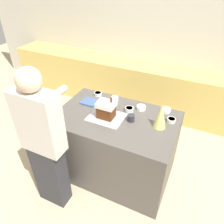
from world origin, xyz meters
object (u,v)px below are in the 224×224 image
(baking_tray, at_px, (106,117))
(candy_bowl_near_tray_left, at_px, (171,120))
(mug, at_px, (131,118))
(person, at_px, (44,143))
(decorative_tree, at_px, (161,116))
(candy_bowl_beside_tree, at_px, (141,108))
(candy_bowl_far_left, at_px, (166,110))
(gingerbread_house, at_px, (106,109))
(cookbook, at_px, (89,102))
(candy_bowl_center_rear, at_px, (115,99))
(candy_bowl_far_right, at_px, (98,94))
(candy_bowl_behind_tray, at_px, (129,109))

(baking_tray, distance_m, candy_bowl_near_tray_left, 0.75)
(mug, bearing_deg, person, -134.44)
(decorative_tree, relative_size, mug, 3.62)
(candy_bowl_beside_tree, bearing_deg, mug, -96.12)
(candy_bowl_far_left, bearing_deg, mug, -132.18)
(gingerbread_house, xyz_separation_m, cookbook, (-0.34, 0.20, -0.10))
(cookbook, relative_size, mug, 2.46)
(candy_bowl_center_rear, bearing_deg, candy_bowl_far_right, 174.37)
(cookbook, bearing_deg, candy_bowl_near_tray_left, 2.11)
(baking_tray, bearing_deg, mug, 11.92)
(candy_bowl_far_right, xyz_separation_m, candy_bowl_beside_tree, (0.64, -0.07, 0.00))
(candy_bowl_near_tray_left, bearing_deg, candy_bowl_far_right, 170.83)
(candy_bowl_center_rear, distance_m, mug, 0.48)
(decorative_tree, height_order, candy_bowl_far_left, decorative_tree)
(baking_tray, xyz_separation_m, candy_bowl_beside_tree, (0.31, 0.33, 0.02))
(person, bearing_deg, decorative_tree, 35.93)
(person, bearing_deg, candy_bowl_beside_tree, 53.65)
(candy_bowl_beside_tree, bearing_deg, candy_bowl_near_tray_left, -13.27)
(candy_bowl_beside_tree, xyz_separation_m, candy_bowl_near_tray_left, (0.39, -0.09, -0.00))
(candy_bowl_far_right, bearing_deg, candy_bowl_center_rear, -5.63)
(gingerbread_house, relative_size, person, 0.15)
(gingerbread_house, height_order, candy_bowl_beside_tree, gingerbread_house)
(candy_bowl_near_tray_left, bearing_deg, decorative_tree, -124.12)
(candy_bowl_far_left, height_order, mug, mug)
(decorative_tree, distance_m, candy_bowl_far_left, 0.34)
(mug, bearing_deg, candy_bowl_near_tray_left, 22.97)
(baking_tray, relative_size, gingerbread_house, 1.59)
(baking_tray, bearing_deg, cookbook, 149.69)
(decorative_tree, distance_m, candy_bowl_beside_tree, 0.40)
(gingerbread_house, xyz_separation_m, candy_bowl_center_rear, (-0.07, 0.38, -0.08))
(baking_tray, distance_m, candy_bowl_far_left, 0.73)
(gingerbread_house, relative_size, candy_bowl_near_tray_left, 2.67)
(candy_bowl_far_right, distance_m, person, 1.05)
(gingerbread_house, relative_size, candy_bowl_far_right, 2.46)
(gingerbread_house, bearing_deg, baking_tray, -152.72)
(gingerbread_house, height_order, candy_bowl_behind_tray, gingerbread_house)
(baking_tray, bearing_deg, candy_bowl_near_tray_left, 18.68)
(baking_tray, bearing_deg, candy_bowl_far_right, 129.08)
(candy_bowl_far_left, xyz_separation_m, mug, (-0.32, -0.35, 0.02))
(decorative_tree, distance_m, cookbook, 0.97)
(candy_bowl_center_rear, bearing_deg, gingerbread_house, -80.14)
(candy_bowl_center_rear, bearing_deg, candy_bowl_near_tray_left, -10.36)
(candy_bowl_near_tray_left, xyz_separation_m, person, (-1.11, -0.88, -0.06))
(candy_bowl_far_right, height_order, candy_bowl_center_rear, candy_bowl_center_rear)
(candy_bowl_far_left, relative_size, candy_bowl_behind_tray, 1.08)
(candy_bowl_far_right, relative_size, candy_bowl_behind_tray, 1.02)
(candy_bowl_near_tray_left, xyz_separation_m, cookbook, (-1.05, -0.04, -0.01))
(decorative_tree, bearing_deg, mug, -174.42)
(decorative_tree, distance_m, person, 1.26)
(candy_bowl_near_tray_left, bearing_deg, baking_tray, -161.32)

